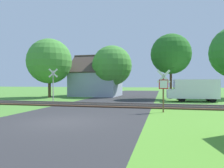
{
  "coord_description": "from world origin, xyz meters",
  "views": [
    {
      "loc": [
        4.77,
        -9.84,
        1.92
      ],
      "look_at": [
        0.5,
        8.56,
        1.8
      ],
      "focal_mm": 35.0,
      "sensor_mm": 36.0,
      "label": 1
    }
  ],
  "objects_px": {
    "mail_truck": "(194,89)",
    "crossing_sign_far": "(53,83)",
    "tree_right": "(171,54)",
    "tree_center": "(112,66)",
    "stop_sign_near": "(163,87)",
    "tree_left": "(49,61)",
    "house": "(97,83)"
  },
  "relations": [
    {
      "from": "tree_center",
      "to": "tree_right",
      "type": "distance_m",
      "value": 8.01
    },
    {
      "from": "stop_sign_near",
      "to": "tree_right",
      "type": "height_order",
      "value": "tree_right"
    },
    {
      "from": "stop_sign_near",
      "to": "tree_left",
      "type": "xyz_separation_m",
      "value": [
        -14.28,
        11.19,
        3.07
      ]
    },
    {
      "from": "tree_left",
      "to": "mail_truck",
      "type": "height_order",
      "value": "tree_left"
    },
    {
      "from": "crossing_sign_far",
      "to": "mail_truck",
      "type": "distance_m",
      "value": 13.96
    },
    {
      "from": "crossing_sign_far",
      "to": "tree_right",
      "type": "xyz_separation_m",
      "value": [
        11.1,
        7.72,
        3.4
      ]
    },
    {
      "from": "mail_truck",
      "to": "crossing_sign_far",
      "type": "bearing_deg",
      "value": 105.61
    },
    {
      "from": "tree_center",
      "to": "mail_truck",
      "type": "bearing_deg",
      "value": -29.22
    },
    {
      "from": "crossing_sign_far",
      "to": "tree_left",
      "type": "xyz_separation_m",
      "value": [
        -4.08,
        6.64,
        2.79
      ]
    },
    {
      "from": "crossing_sign_far",
      "to": "tree_right",
      "type": "bearing_deg",
      "value": 17.7
    },
    {
      "from": "stop_sign_near",
      "to": "mail_truck",
      "type": "height_order",
      "value": "stop_sign_near"
    },
    {
      "from": "crossing_sign_far",
      "to": "mail_truck",
      "type": "bearing_deg",
      "value": 1.29
    },
    {
      "from": "tree_right",
      "to": "tree_center",
      "type": "bearing_deg",
      "value": 164.31
    },
    {
      "from": "tree_right",
      "to": "stop_sign_near",
      "type": "bearing_deg",
      "value": -94.18
    },
    {
      "from": "house",
      "to": "tree_center",
      "type": "bearing_deg",
      "value": -25.21
    },
    {
      "from": "stop_sign_near",
      "to": "crossing_sign_far",
      "type": "bearing_deg",
      "value": -35.75
    },
    {
      "from": "house",
      "to": "mail_truck",
      "type": "relative_size",
      "value": 1.38
    },
    {
      "from": "tree_center",
      "to": "mail_truck",
      "type": "xyz_separation_m",
      "value": [
        9.77,
        -5.47,
        -2.99
      ]
    },
    {
      "from": "stop_sign_near",
      "to": "mail_truck",
      "type": "distance_m",
      "value": 9.45
    },
    {
      "from": "stop_sign_near",
      "to": "tree_center",
      "type": "height_order",
      "value": "tree_center"
    },
    {
      "from": "house",
      "to": "tree_left",
      "type": "bearing_deg",
      "value": -136.51
    },
    {
      "from": "stop_sign_near",
      "to": "house",
      "type": "bearing_deg",
      "value": -71.0
    },
    {
      "from": "tree_left",
      "to": "stop_sign_near",
      "type": "bearing_deg",
      "value": -38.09
    },
    {
      "from": "house",
      "to": "tree_right",
      "type": "relative_size",
      "value": 0.9
    },
    {
      "from": "house",
      "to": "mail_truck",
      "type": "height_order",
      "value": "house"
    },
    {
      "from": "house",
      "to": "tree_right",
      "type": "distance_m",
      "value": 11.3
    },
    {
      "from": "tree_center",
      "to": "tree_right",
      "type": "xyz_separation_m",
      "value": [
        7.64,
        -2.15,
        1.06
      ]
    },
    {
      "from": "crossing_sign_far",
      "to": "tree_right",
      "type": "relative_size",
      "value": 0.43
    },
    {
      "from": "stop_sign_near",
      "to": "tree_center",
      "type": "relative_size",
      "value": 0.4
    },
    {
      "from": "stop_sign_near",
      "to": "mail_truck",
      "type": "xyz_separation_m",
      "value": [
        3.02,
        8.95,
        -0.38
      ]
    },
    {
      "from": "tree_right",
      "to": "mail_truck",
      "type": "bearing_deg",
      "value": -57.35
    },
    {
      "from": "crossing_sign_far",
      "to": "house",
      "type": "relative_size",
      "value": 0.48
    }
  ]
}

